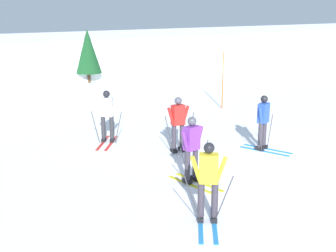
% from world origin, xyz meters
% --- Properties ---
extents(ground_plane, '(120.00, 120.00, 0.00)m').
position_xyz_m(ground_plane, '(0.00, 0.00, 0.00)').
color(ground_plane, white).
extents(far_snow_ridge, '(80.00, 9.01, 2.39)m').
position_xyz_m(far_snow_ridge, '(0.00, 21.69, 1.20)').
color(far_snow_ridge, white).
rests_on(far_snow_ridge, ground).
extents(skier_yellow, '(1.22, 1.52, 1.71)m').
position_xyz_m(skier_yellow, '(-4.40, -0.30, 0.95)').
color(skier_yellow, '#237AC6').
rests_on(skier_yellow, ground).
extents(skier_blue, '(0.97, 1.62, 1.71)m').
position_xyz_m(skier_blue, '(-0.12, 2.62, 0.92)').
color(skier_blue, '#237AC6').
rests_on(skier_blue, ground).
extents(skier_purple, '(0.99, 1.64, 1.71)m').
position_xyz_m(skier_purple, '(-3.49, 1.59, 0.92)').
color(skier_purple, gold).
rests_on(skier_purple, ground).
extents(skier_white, '(1.27, 1.49, 1.71)m').
position_xyz_m(skier_white, '(-3.85, 5.87, 0.92)').
color(skier_white, red).
rests_on(skier_white, ground).
extents(skier_red, '(1.00, 1.62, 1.71)m').
position_xyz_m(skier_red, '(-2.47, 3.78, 0.92)').
color(skier_red, silver).
rests_on(skier_red, ground).
extents(trail_marker_pole, '(0.05, 0.05, 2.47)m').
position_xyz_m(trail_marker_pole, '(2.42, 7.80, 1.23)').
color(trail_marker_pole, '#C65614').
rests_on(trail_marker_pole, ground).
extents(conifer_far_left, '(1.50, 1.50, 3.05)m').
position_xyz_m(conifer_far_left, '(0.08, 17.11, 1.80)').
color(conifer_far_left, '#513823').
rests_on(conifer_far_left, ground).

